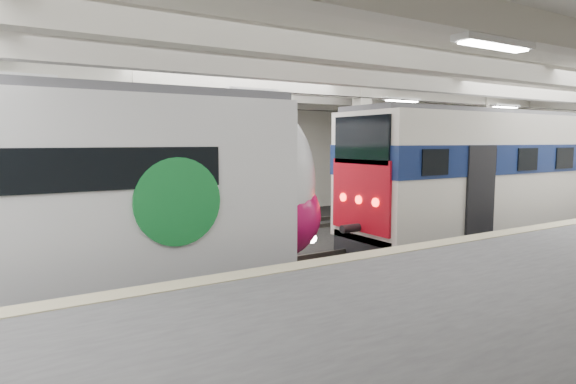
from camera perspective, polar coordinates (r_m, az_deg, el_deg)
station_hall at (r=11.16m, az=4.72°, el=4.93°), size 36.00×24.00×5.75m
modern_emu at (r=10.84m, az=-27.31°, el=-1.01°), size 14.28×2.95×4.58m
older_rer at (r=19.14m, az=24.28°, el=2.21°), size 13.66×3.01×4.50m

